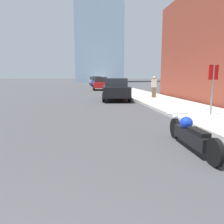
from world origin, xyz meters
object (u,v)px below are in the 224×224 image
parked_car_red (100,84)px  stop_sign (213,81)px  parked_car_blue (96,81)px  pedestrian (154,87)px  parked_car_black (116,89)px  parked_car_white (93,80)px  motorcycle (190,134)px

parked_car_red → stop_sign: size_ratio=1.97×
parked_car_blue → pedestrian: bearing=-85.1°
parked_car_black → stop_sign: (2.91, -7.65, 0.73)m
parked_car_red → parked_car_blue: bearing=90.6°
parked_car_blue → parked_car_white: (-0.08, 11.59, -0.02)m
parked_car_blue → parked_car_white: bearing=88.5°
motorcycle → stop_sign: bearing=54.7°
parked_car_blue → stop_sign: bearing=-86.8°
parked_car_blue → stop_sign: size_ratio=2.21×
motorcycle → parked_car_white: bearing=92.2°
parked_car_red → parked_car_blue: (0.16, 11.93, 0.03)m
parked_car_blue → pedestrian: 24.65m
parked_car_white → parked_car_blue: bearing=-88.2°
motorcycle → pedestrian: 11.71m
parked_car_black → stop_sign: bearing=-63.2°
parked_car_white → motorcycle: bearing=-88.4°
parked_car_red → motorcycle: bearing=-88.0°
motorcycle → parked_car_white: 47.42m
motorcycle → parked_car_white: (-0.19, 47.42, 0.49)m
parked_car_blue → motorcycle: bearing=-91.8°
parked_car_white → pedestrian: bearing=-83.9°
parked_car_black → parked_car_red: parked_car_red is taller
parked_car_white → pedestrian: size_ratio=2.65×
stop_sign → parked_car_blue: bearing=95.1°
pedestrian → stop_sign: bearing=-90.4°
parked_car_black → parked_car_white: bearing=96.1°
parked_car_blue → pedestrian: (2.93, -24.48, 0.10)m
parked_car_blue → stop_sign: 32.30m
parked_car_red → parked_car_white: (0.08, 23.52, 0.01)m
parked_car_white → stop_sign: stop_sign is taller
parked_car_black → parked_car_red: size_ratio=1.18×
parked_car_black → pedestrian: size_ratio=2.96×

